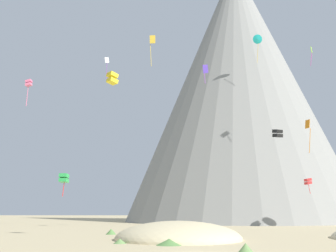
{
  "coord_description": "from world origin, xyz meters",
  "views": [
    {
      "loc": [
        -1.19,
        -29.0,
        2.87
      ],
      "look_at": [
        -3.68,
        43.71,
        17.22
      ],
      "focal_mm": 45.5,
      "sensor_mm": 36.0,
      "label": 1
    }
  ],
  "objects_px": {
    "kite_lime_high": "(311,52)",
    "kite_black_mid": "(278,133)",
    "kite_red_low": "(308,181)",
    "kite_green_low": "(64,178)",
    "bush_low_patch": "(246,249)",
    "kite_indigo_mid": "(205,70)",
    "kite_orange_mid": "(308,129)",
    "kite_rainbow_mid": "(29,83)",
    "bush_near_left": "(120,241)",
    "bush_far_left": "(215,235)",
    "kite_gold_high": "(152,43)",
    "kite_white_high": "(107,63)",
    "bush_mid_center": "(111,232)",
    "kite_yellow_mid": "(112,78)",
    "kite_teal_high": "(258,40)",
    "bush_ridge_crest": "(169,242)",
    "rock_massif": "(235,94)"
  },
  "relations": [
    {
      "from": "kite_lime_high",
      "to": "bush_mid_center",
      "type": "bearing_deg",
      "value": -160.02
    },
    {
      "from": "bush_near_left",
      "to": "bush_far_left",
      "type": "distance_m",
      "value": 11.73
    },
    {
      "from": "kite_yellow_mid",
      "to": "kite_rainbow_mid",
      "type": "bearing_deg",
      "value": 28.45
    },
    {
      "from": "kite_black_mid",
      "to": "kite_rainbow_mid",
      "type": "bearing_deg",
      "value": 168.31
    },
    {
      "from": "kite_orange_mid",
      "to": "kite_rainbow_mid",
      "type": "relative_size",
      "value": 1.22
    },
    {
      "from": "bush_low_patch",
      "to": "kite_teal_high",
      "type": "xyz_separation_m",
      "value": [
        12.54,
        59.37,
        39.16
      ]
    },
    {
      "from": "rock_massif",
      "to": "kite_black_mid",
      "type": "distance_m",
      "value": 41.91
    },
    {
      "from": "kite_rainbow_mid",
      "to": "kite_teal_high",
      "type": "bearing_deg",
      "value": 129.08
    },
    {
      "from": "kite_indigo_mid",
      "to": "kite_gold_high",
      "type": "bearing_deg",
      "value": -179.28
    },
    {
      "from": "kite_lime_high",
      "to": "kite_yellow_mid",
      "type": "height_order",
      "value": "kite_lime_high"
    },
    {
      "from": "bush_near_left",
      "to": "bush_mid_center",
      "type": "bearing_deg",
      "value": 102.53
    },
    {
      "from": "bush_far_left",
      "to": "kite_green_low",
      "type": "relative_size",
      "value": 0.47
    },
    {
      "from": "bush_far_left",
      "to": "kite_orange_mid",
      "type": "height_order",
      "value": "kite_orange_mid"
    },
    {
      "from": "kite_black_mid",
      "to": "kite_indigo_mid",
      "type": "distance_m",
      "value": 15.85
    },
    {
      "from": "kite_white_high",
      "to": "kite_red_low",
      "type": "relative_size",
      "value": 1.84
    },
    {
      "from": "kite_green_low",
      "to": "bush_near_left",
      "type": "bearing_deg",
      "value": -49.56
    },
    {
      "from": "kite_rainbow_mid",
      "to": "kite_indigo_mid",
      "type": "relative_size",
      "value": 1.29
    },
    {
      "from": "kite_green_low",
      "to": "kite_gold_high",
      "type": "height_order",
      "value": "kite_gold_high"
    },
    {
      "from": "bush_ridge_crest",
      "to": "kite_yellow_mid",
      "type": "bearing_deg",
      "value": 113.38
    },
    {
      "from": "bush_ridge_crest",
      "to": "kite_green_low",
      "type": "relative_size",
      "value": 0.82
    },
    {
      "from": "rock_massif",
      "to": "kite_white_high",
      "type": "distance_m",
      "value": 37.46
    },
    {
      "from": "bush_low_patch",
      "to": "kite_red_low",
      "type": "xyz_separation_m",
      "value": [
        17.17,
        44.33,
        7.22
      ]
    },
    {
      "from": "bush_near_left",
      "to": "bush_low_patch",
      "type": "bearing_deg",
      "value": -42.63
    },
    {
      "from": "kite_rainbow_mid",
      "to": "bush_low_patch",
      "type": "bearing_deg",
      "value": 44.38
    },
    {
      "from": "kite_red_low",
      "to": "kite_indigo_mid",
      "type": "relative_size",
      "value": 0.81
    },
    {
      "from": "bush_near_left",
      "to": "bush_far_left",
      "type": "bearing_deg",
      "value": 41.53
    },
    {
      "from": "kite_white_high",
      "to": "kite_rainbow_mid",
      "type": "distance_m",
      "value": 27.85
    },
    {
      "from": "bush_low_patch",
      "to": "kite_rainbow_mid",
      "type": "xyz_separation_m",
      "value": [
        -26.95,
        31.12,
        20.98
      ]
    },
    {
      "from": "kite_gold_high",
      "to": "kite_lime_high",
      "type": "bearing_deg",
      "value": -119.72
    },
    {
      "from": "bush_far_left",
      "to": "kite_indigo_mid",
      "type": "height_order",
      "value": "kite_indigo_mid"
    },
    {
      "from": "bush_near_left",
      "to": "kite_teal_high",
      "type": "relative_size",
      "value": 0.18
    },
    {
      "from": "kite_lime_high",
      "to": "kite_black_mid",
      "type": "bearing_deg",
      "value": -157.62
    },
    {
      "from": "kite_orange_mid",
      "to": "kite_indigo_mid",
      "type": "height_order",
      "value": "kite_indigo_mid"
    },
    {
      "from": "bush_mid_center",
      "to": "kite_red_low",
      "type": "relative_size",
      "value": 0.48
    },
    {
      "from": "bush_far_left",
      "to": "bush_mid_center",
      "type": "relative_size",
      "value": 1.02
    },
    {
      "from": "bush_mid_center",
      "to": "bush_far_left",
      "type": "bearing_deg",
      "value": -26.71
    },
    {
      "from": "kite_orange_mid",
      "to": "bush_mid_center",
      "type": "bearing_deg",
      "value": -59.53
    },
    {
      "from": "kite_green_low",
      "to": "kite_red_low",
      "type": "xyz_separation_m",
      "value": [
        35.32,
        23.27,
        1.06
      ]
    },
    {
      "from": "kite_white_high",
      "to": "kite_indigo_mid",
      "type": "xyz_separation_m",
      "value": [
        19.49,
        -19.15,
        -8.25
      ]
    },
    {
      "from": "kite_green_low",
      "to": "kite_indigo_mid",
      "type": "height_order",
      "value": "kite_indigo_mid"
    },
    {
      "from": "bush_near_left",
      "to": "kite_white_high",
      "type": "xyz_separation_m",
      "value": [
        -10.26,
        46.54,
        32.86
      ]
    },
    {
      "from": "kite_orange_mid",
      "to": "kite_teal_high",
      "type": "height_order",
      "value": "kite_teal_high"
    },
    {
      "from": "kite_gold_high",
      "to": "kite_rainbow_mid",
      "type": "bearing_deg",
      "value": 70.86
    },
    {
      "from": "kite_red_low",
      "to": "kite_green_low",
      "type": "bearing_deg",
      "value": -79.38
    },
    {
      "from": "bush_low_patch",
      "to": "kite_black_mid",
      "type": "bearing_deg",
      "value": 74.01
    },
    {
      "from": "bush_far_left",
      "to": "kite_green_low",
      "type": "bearing_deg",
      "value": 165.57
    },
    {
      "from": "kite_white_high",
      "to": "bush_far_left",
      "type": "bearing_deg",
      "value": -39.15
    },
    {
      "from": "bush_mid_center",
      "to": "kite_green_low",
      "type": "relative_size",
      "value": 0.46
    },
    {
      "from": "bush_ridge_crest",
      "to": "kite_rainbow_mid",
      "type": "xyz_separation_m",
      "value": [
        -21.7,
        23.93,
        21.08
      ]
    },
    {
      "from": "bush_low_patch",
      "to": "kite_green_low",
      "type": "height_order",
      "value": "kite_green_low"
    }
  ]
}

